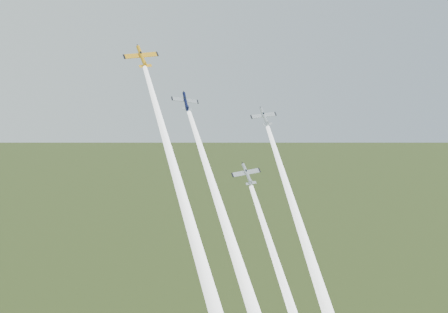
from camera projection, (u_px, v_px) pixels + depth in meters
The scene contains 7 objects.
plane_yellow at pixel (142, 57), 126.23m from camera, with size 8.13×8.07×1.27m, color #FFAB16, non-canonical shape.
smoke_trail_yellow at pixel (183, 198), 107.29m from camera, with size 2.81×2.81×68.43m, color white, non-canonical shape.
plane_navy at pixel (186, 101), 130.15m from camera, with size 6.73×6.68×1.06m, color #0C1135, non-canonical shape.
smoke_trail_navy at pixel (226, 224), 113.63m from camera, with size 2.81×2.81×58.84m, color white, non-canonical shape.
plane_silver_right at pixel (264, 116), 135.96m from camera, with size 6.65×6.60×1.04m, color silver, non-canonical shape.
smoke_trail_silver_right at pixel (304, 239), 118.28m from camera, with size 2.81×2.81×59.91m, color white, non-canonical shape.
plane_silver_low at pixel (247, 174), 121.34m from camera, with size 6.72×6.67×1.05m, color #ABB3BA, non-canonical shape.
Camera 1 is at (-60.69, -114.89, 108.79)m, focal length 45.00 mm.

